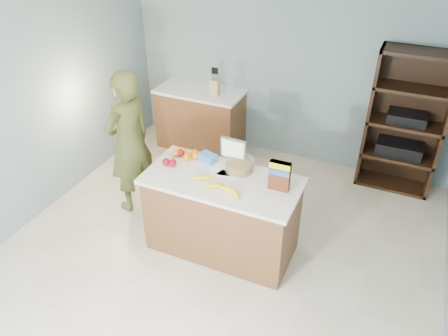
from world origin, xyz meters
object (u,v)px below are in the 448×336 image
at_px(counter_peninsula, 222,217).
at_px(cereal_box, 280,174).
at_px(person, 129,143).
at_px(tv, 233,150).
at_px(shelving_unit, 405,124).

distance_m(counter_peninsula, cereal_box, 0.87).
distance_m(person, cereal_box, 1.88).
relative_size(person, cereal_box, 5.75).
bearing_deg(person, cereal_box, 97.21).
relative_size(counter_peninsula, person, 0.90).
distance_m(counter_peninsula, tv, 0.72).
bearing_deg(tv, shelving_unit, 47.91).
relative_size(counter_peninsula, tv, 5.53).
height_order(counter_peninsula, shelving_unit, shelving_unit).
relative_size(shelving_unit, tv, 6.38).
height_order(shelving_unit, tv, shelving_unit).
distance_m(shelving_unit, person, 3.34).
distance_m(tv, cereal_box, 0.63).
distance_m(counter_peninsula, shelving_unit, 2.61).
xyz_separation_m(counter_peninsula, shelving_unit, (1.55, 2.05, 0.45)).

